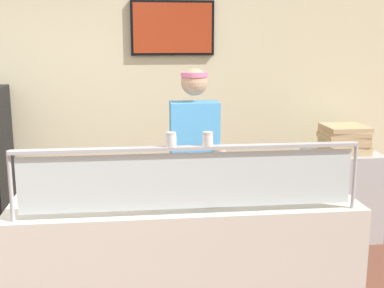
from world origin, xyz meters
TOP-DOWN VIEW (x-y plane):
  - ground_plane at (1.12, 1.00)m, footprint 12.00×12.00m
  - shop_rear_unit at (1.13, 2.37)m, footprint 6.65×0.13m
  - serving_counter at (1.12, 0.35)m, footprint 2.25×0.70m
  - sneeze_guard at (1.12, 0.06)m, footprint 2.07×0.06m
  - pizza_tray at (1.28, 0.39)m, footprint 0.45×0.45m
  - pizza_server at (1.25, 0.37)m, footprint 0.11×0.29m
  - parmesan_shaker at (1.02, 0.06)m, footprint 0.06×0.06m
  - pepper_flake_shaker at (1.23, 0.06)m, footprint 0.06×0.06m
  - worker_figure at (1.28, 1.08)m, footprint 0.41×0.50m
  - prep_shelf at (2.87, 1.88)m, footprint 0.70×0.55m
  - pizza_box_stack at (2.87, 1.88)m, footprint 0.43×0.42m

SIDE VIEW (x-z plane):
  - ground_plane at x=1.12m, z-range 0.00..0.00m
  - prep_shelf at x=2.87m, z-range 0.00..0.87m
  - serving_counter at x=1.12m, z-range 0.00..0.95m
  - pizza_tray at x=1.28m, z-range 0.95..0.98m
  - pizza_server at x=1.25m, z-range 0.99..0.99m
  - worker_figure at x=1.28m, z-range 0.13..1.89m
  - pizza_box_stack at x=2.87m, z-range 0.87..1.14m
  - sneeze_guard at x=1.12m, z-range 1.01..1.43m
  - shop_rear_unit at x=1.13m, z-range 0.01..2.71m
  - pepper_flake_shaker at x=1.23m, z-range 1.36..1.45m
  - parmesan_shaker at x=1.02m, z-range 1.36..1.45m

